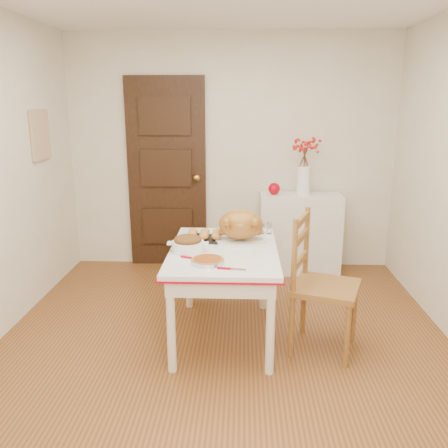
{
  "coord_description": "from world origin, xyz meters",
  "views": [
    {
      "loc": [
        0.13,
        -3.06,
        1.8
      ],
      "look_at": [
        -0.01,
        0.34,
        0.9
      ],
      "focal_mm": 37.38,
      "sensor_mm": 36.0,
      "label": 1
    }
  ],
  "objects_px": {
    "turkey_platter": "(241,226)",
    "pumpkin_pie": "(208,260)",
    "sideboard": "(300,233)",
    "kitchen_table": "(224,293)",
    "chair_oak": "(326,284)"
  },
  "relations": [
    {
      "from": "sideboard",
      "to": "chair_oak",
      "type": "relative_size",
      "value": 0.82
    },
    {
      "from": "pumpkin_pie",
      "to": "chair_oak",
      "type": "bearing_deg",
      "value": 10.49
    },
    {
      "from": "chair_oak",
      "to": "turkey_platter",
      "type": "xyz_separation_m",
      "value": [
        -0.62,
        0.35,
        0.33
      ]
    },
    {
      "from": "kitchen_table",
      "to": "chair_oak",
      "type": "xyz_separation_m",
      "value": [
        0.75,
        -0.17,
        0.16
      ]
    },
    {
      "from": "kitchen_table",
      "to": "turkey_platter",
      "type": "height_order",
      "value": "turkey_platter"
    },
    {
      "from": "turkey_platter",
      "to": "pumpkin_pie",
      "type": "bearing_deg",
      "value": -133.26
    },
    {
      "from": "pumpkin_pie",
      "to": "sideboard",
      "type": "bearing_deg",
      "value": 64.86
    },
    {
      "from": "kitchen_table",
      "to": "chair_oak",
      "type": "bearing_deg",
      "value": -13.06
    },
    {
      "from": "sideboard",
      "to": "turkey_platter",
      "type": "relative_size",
      "value": 2.09
    },
    {
      "from": "sideboard",
      "to": "kitchen_table",
      "type": "height_order",
      "value": "sideboard"
    },
    {
      "from": "sideboard",
      "to": "kitchen_table",
      "type": "xyz_separation_m",
      "value": [
        -0.76,
        -1.49,
        -0.06
      ]
    },
    {
      "from": "kitchen_table",
      "to": "turkey_platter",
      "type": "distance_m",
      "value": 0.54
    },
    {
      "from": "chair_oak",
      "to": "turkey_platter",
      "type": "bearing_deg",
      "value": 79.98
    },
    {
      "from": "sideboard",
      "to": "kitchen_table",
      "type": "relative_size",
      "value": 0.71
    },
    {
      "from": "sideboard",
      "to": "pumpkin_pie",
      "type": "relative_size",
      "value": 3.7
    }
  ]
}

